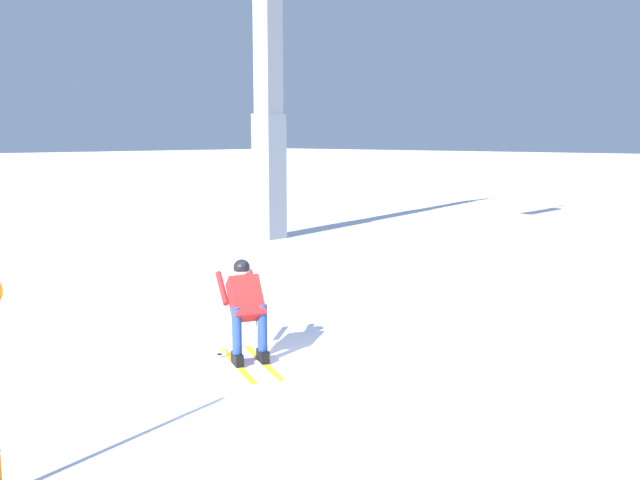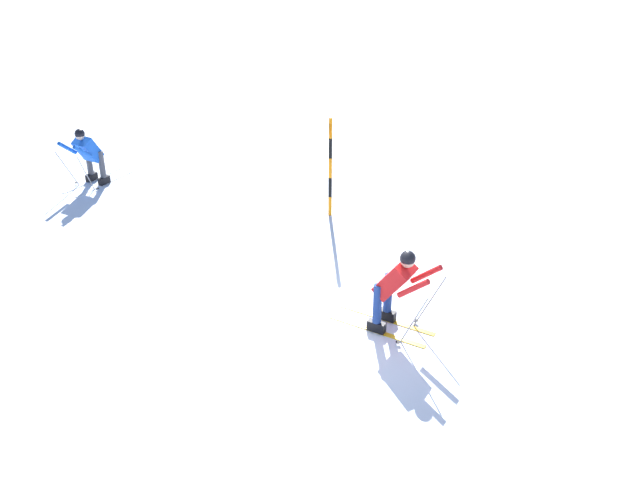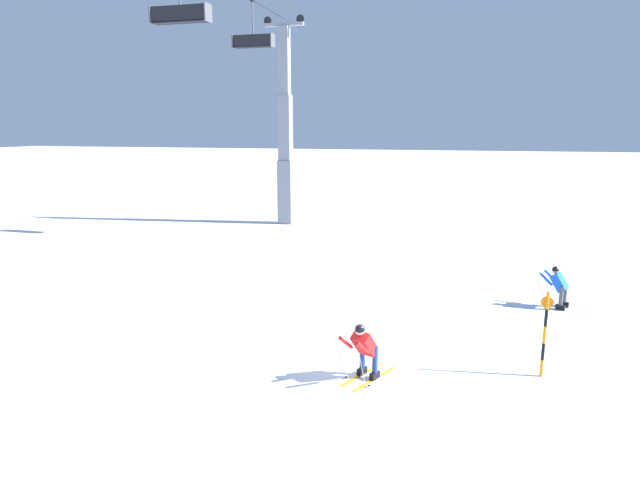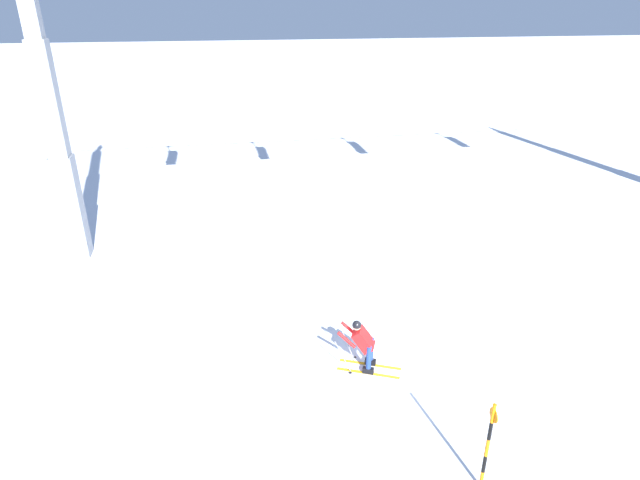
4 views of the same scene
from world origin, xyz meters
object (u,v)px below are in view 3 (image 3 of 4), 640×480
Objects in this scene: chairlift_seat_fourth at (253,41)px; trail_marker_pole at (545,331)px; skier_carving_main at (364,347)px; skier_distant_uphill at (559,285)px; chairlift_seat_middle at (179,14)px; lift_tower_far at (285,142)px.

chairlift_seat_fourth is 20.10m from trail_marker_pole.
skier_carving_main is 0.99× the size of skier_distant_uphill.
skier_carving_main is at bearing 142.90° from skier_distant_uphill.
chairlift_seat_middle reaches higher than skier_distant_uphill.
trail_marker_pole reaches higher than skier_carving_main.
skier_carving_main is at bearing -156.35° from lift_tower_far.
chairlift_seat_middle is 1.33× the size of skier_distant_uphill.
lift_tower_far is 18.86m from skier_distant_uphill.
chairlift_seat_fourth is at bearing 30.11° from skier_carving_main.
chairlift_seat_middle is at bearing 180.00° from lift_tower_far.
skier_distant_uphill is at bearing -93.65° from chairlift_seat_middle.
chairlift_seat_fourth is (14.51, 8.42, 9.01)m from skier_carving_main.
skier_distant_uphill is (-12.56, -13.45, -4.11)m from lift_tower_far.
chairlift_seat_middle is at bearing 86.35° from skier_distant_uphill.
skier_carving_main reaches higher than skier_distant_uphill.
skier_carving_main is 21.38m from lift_tower_far.
skier_carving_main is 4.15m from trail_marker_pole.
lift_tower_far is 5.26× the size of chairlift_seat_fourth.
chairlift_seat_middle and chairlift_seat_fourth have the same top height.
chairlift_seat_middle is 6.99m from chairlift_seat_fourth.
lift_tower_far is 22.12m from trail_marker_pole.
chairlift_seat_middle is at bearing 180.00° from chairlift_seat_fourth.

